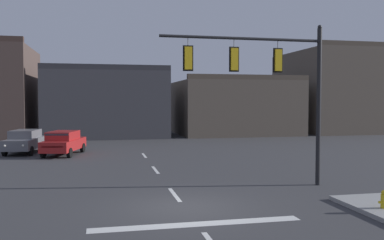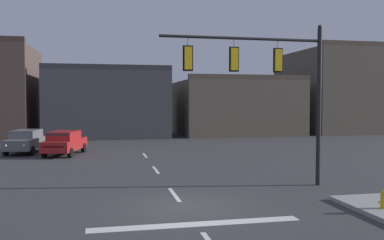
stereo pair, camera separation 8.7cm
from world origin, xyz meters
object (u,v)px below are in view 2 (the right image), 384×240
(signal_mast_near_side, at_px, (271,76))
(car_lot_nearside, at_px, (26,141))
(car_lot_middle, at_px, (65,142))
(fire_hydrant, at_px, (384,203))

(signal_mast_near_side, distance_m, car_lot_nearside, 19.36)
(signal_mast_near_side, bearing_deg, car_lot_nearside, 130.07)
(car_lot_middle, xyz_separation_m, fire_hydrant, (11.55, -17.46, -0.53))
(signal_mast_near_side, xyz_separation_m, fire_hydrant, (2.08, -4.60, -4.38))
(signal_mast_near_side, xyz_separation_m, car_lot_middle, (-9.47, 12.86, -3.85))
(car_lot_middle, height_order, fire_hydrant, car_lot_middle)
(car_lot_middle, distance_m, fire_hydrant, 20.94)
(signal_mast_near_side, bearing_deg, car_lot_middle, 126.35)
(car_lot_middle, bearing_deg, car_lot_nearside, 148.92)
(car_lot_nearside, bearing_deg, car_lot_middle, -31.08)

